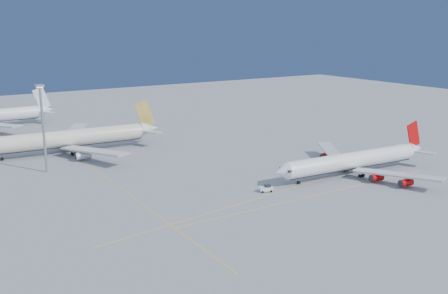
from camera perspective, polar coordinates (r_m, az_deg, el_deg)
ground at (r=148.14m, az=5.83°, el=-4.22°), size 500.00×500.00×0.00m
taxiway_lines at (r=145.02m, az=-0.33°, el=-4.54°), size 118.86×140.00×0.02m
airliner_virgin at (r=161.23m, az=14.76°, el=-1.48°), size 59.91×53.70×14.77m
airliner_etihad at (r=190.89m, az=-16.97°, el=0.97°), size 67.63×62.39×17.65m
pushback_tug at (r=140.96m, az=4.84°, el=-4.73°), size 4.01×3.04×2.05m
light_mast at (r=165.49m, az=-20.02°, el=2.78°), size 2.41×2.41×27.86m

